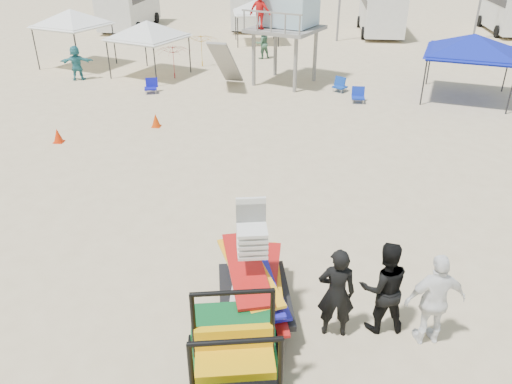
# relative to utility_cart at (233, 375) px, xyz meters

# --- Properties ---
(ground) EXTENTS (140.00, 140.00, 0.00)m
(ground) POSITION_rel_utility_cart_xyz_m (-0.76, 1.94, -0.94)
(ground) COLOR beige
(ground) RESTS_ON ground
(utility_cart) EXTENTS (1.83, 2.88, 2.03)m
(utility_cart) POSITION_rel_utility_cart_xyz_m (0.00, 0.00, 0.00)
(utility_cart) COLOR #0D5425
(utility_cart) RESTS_ON ground
(surf_trailer) EXTENTS (1.68, 2.56, 2.23)m
(surf_trailer) POSITION_rel_utility_cart_xyz_m (0.01, 2.34, -0.04)
(surf_trailer) COLOR black
(surf_trailer) RESTS_ON ground
(man_left) EXTENTS (0.69, 0.47, 1.84)m
(man_left) POSITION_rel_utility_cart_xyz_m (1.52, 2.04, -0.02)
(man_left) COLOR black
(man_left) RESTS_ON ground
(man_mid) EXTENTS (1.00, 0.84, 1.85)m
(man_mid) POSITION_rel_utility_cart_xyz_m (2.37, 2.29, -0.02)
(man_mid) COLOR black
(man_mid) RESTS_ON ground
(man_right) EXTENTS (1.16, 0.68, 1.85)m
(man_right) POSITION_rel_utility_cart_xyz_m (3.22, 2.04, -0.02)
(man_right) COLOR white
(man_right) RESTS_ON ground
(lifeguard_tower) EXTENTS (3.83, 3.83, 4.67)m
(lifeguard_tower) POSITION_rel_utility_cart_xyz_m (-0.60, 18.70, 2.54)
(lifeguard_tower) COLOR gray
(lifeguard_tower) RESTS_ON ground
(canopy_blue) EXTENTS (4.21, 4.21, 3.14)m
(canopy_blue) POSITION_rel_utility_cart_xyz_m (7.43, 17.16, 1.65)
(canopy_blue) COLOR black
(canopy_blue) RESTS_ON ground
(canopy_white_a) EXTENTS (3.85, 3.85, 3.07)m
(canopy_white_a) POSITION_rel_utility_cart_xyz_m (-7.26, 19.18, 1.58)
(canopy_white_a) COLOR black
(canopy_white_a) RESTS_ON ground
(canopy_white_b) EXTENTS (3.75, 3.75, 3.34)m
(canopy_white_b) POSITION_rel_utility_cart_xyz_m (-11.69, 20.47, 1.85)
(canopy_white_b) COLOR black
(canopy_white_b) RESTS_ON ground
(canopy_white_c) EXTENTS (3.18, 3.18, 3.08)m
(canopy_white_c) POSITION_rel_utility_cart_xyz_m (-2.92, 27.62, 1.58)
(canopy_white_c) COLOR black
(canopy_white_c) RESTS_ON ground
(umbrella_a) EXTENTS (1.99, 2.02, 1.62)m
(umbrella_a) POSITION_rel_utility_cart_xyz_m (-5.94, 18.71, -0.13)
(umbrella_a) COLOR #AF121A
(umbrella_a) RESTS_ON ground
(umbrella_b) EXTENTS (2.43, 2.45, 1.67)m
(umbrella_b) POSITION_rel_utility_cart_xyz_m (-5.08, 21.24, -0.11)
(umbrella_b) COLOR orange
(umbrella_b) RESTS_ON ground
(cone_near) EXTENTS (0.34, 0.34, 0.50)m
(cone_near) POSITION_rel_utility_cart_xyz_m (-7.82, 10.22, -0.69)
(cone_near) COLOR red
(cone_near) RESTS_ON ground
(cone_far) EXTENTS (0.34, 0.34, 0.50)m
(cone_far) POSITION_rel_utility_cart_xyz_m (-4.89, 12.11, -0.69)
(cone_far) COLOR #D53A06
(cone_far) RESTS_ON ground
(beach_chair_a) EXTENTS (0.66, 0.72, 0.64)m
(beach_chair_a) POSITION_rel_utility_cart_xyz_m (-6.38, 16.33, -0.63)
(beach_chair_a) COLOR #0E109E
(beach_chair_a) RESTS_ON ground
(beach_chair_b) EXTENTS (0.54, 0.58, 0.64)m
(beach_chair_b) POSITION_rel_utility_cart_xyz_m (2.81, 16.04, -0.63)
(beach_chair_b) COLOR #0F29A5
(beach_chair_b) RESTS_ON ground
(beach_chair_c) EXTENTS (0.73, 0.83, 0.64)m
(beach_chair_c) POSITION_rel_utility_cart_xyz_m (2.09, 17.56, -0.63)
(beach_chair_c) COLOR #0E389C
(beach_chair_c) RESTS_ON ground
(rv_far_left) EXTENTS (2.64, 6.80, 3.25)m
(rv_far_left) POSITION_rel_utility_cart_xyz_m (-12.76, 31.94, 0.86)
(rv_far_left) COLOR silver
(rv_far_left) RESTS_ON ground
(rv_mid_left) EXTENTS (2.65, 6.50, 3.25)m
(rv_mid_left) POSITION_rel_utility_cart_xyz_m (-3.76, 33.44, 0.86)
(rv_mid_left) COLOR silver
(rv_mid_left) RESTS_ON ground
(rv_mid_right) EXTENTS (2.64, 7.00, 3.25)m
(rv_mid_right) POSITION_rel_utility_cart_xyz_m (5.24, 31.94, 0.86)
(rv_mid_right) COLOR silver
(rv_mid_right) RESTS_ON ground
(rv_far_right) EXTENTS (2.64, 6.60, 3.25)m
(rv_far_right) POSITION_rel_utility_cart_xyz_m (14.24, 33.44, 0.86)
(rv_far_right) COLOR silver
(rv_far_right) RESTS_ON ground
(distant_beachgoers) EXTENTS (9.78, 6.43, 1.67)m
(distant_beachgoers) POSITION_rel_utility_cart_xyz_m (-7.09, 20.22, -0.11)
(distant_beachgoers) COLOR #467558
(distant_beachgoers) RESTS_ON ground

